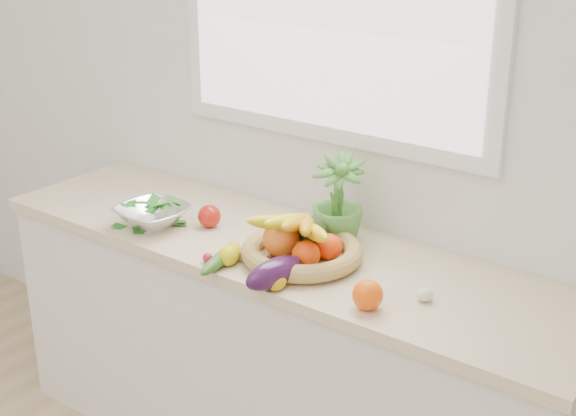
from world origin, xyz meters
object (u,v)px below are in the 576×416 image
Objects in this scene: eggplant at (275,273)px; colander_with_spinach at (152,211)px; potted_herb at (338,200)px; cucumber at (220,259)px; fruit_basket at (301,245)px; apple at (209,216)px.

colander_with_spinach is (-0.63, 0.10, 0.02)m from eggplant.
colander_with_spinach is (-0.59, -0.30, -0.09)m from potted_herb.
cucumber is at bearing -12.54° from colander_with_spinach.
eggplant is 0.70× the size of potted_herb.
eggplant reaches higher than cucumber.
eggplant is 0.87× the size of colander_with_spinach.
potted_herb is 0.23m from fruit_basket.
apple is 0.20m from colander_with_spinach.
colander_with_spinach reaches higher than eggplant.
fruit_basket is 1.87× the size of colander_with_spinach.
colander_with_spinach is (-0.59, -0.10, 0.01)m from fruit_basket.
eggplant is at bearing -25.59° from apple.
potted_herb is 0.66× the size of fruit_basket.
cucumber is at bearing 177.57° from eggplant.
apple reaches higher than cucumber.
eggplant is at bearing -77.68° from fruit_basket.
colander_with_spinach is (-0.40, 0.09, 0.04)m from cucumber.
fruit_basket is 0.60m from colander_with_spinach.
apple is at bearing 39.26° from colander_with_spinach.
potted_herb is (0.19, 0.39, 0.13)m from cucumber.
apple is 0.34× the size of cucumber.
potted_herb is at bearing 64.07° from cucumber.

